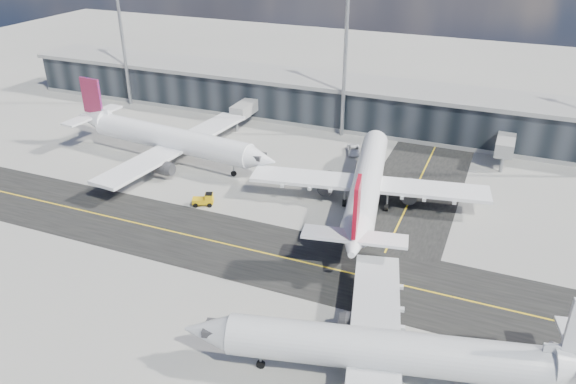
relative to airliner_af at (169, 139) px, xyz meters
name	(u,v)px	position (x,y,z in m)	size (l,w,h in m)	color
ground	(225,263)	(24.03, -24.52, -4.14)	(300.00, 300.00, 0.00)	gray
taxiway_lanes	(287,229)	(27.94, -13.78, -4.13)	(180.00, 63.00, 0.03)	black
terminal_concourse	(353,105)	(24.07, 30.42, -0.05)	(152.00, 19.80, 8.80)	black
floodlight_masts	(345,55)	(24.03, 23.48, 11.47)	(102.50, 0.70, 28.90)	gray
airliner_af	(169,139)	(0.00, 0.00, 0.00)	(42.31, 36.14, 12.52)	white
airliner_redtail	(367,183)	(36.34, -3.42, -0.06)	(35.64, 41.57, 12.35)	white
airliner_near	(392,352)	(47.79, -36.19, -0.29)	(38.96, 33.48, 11.64)	#B7BABC
baggage_tug	(205,199)	(13.98, -12.11, -3.16)	(3.46, 2.60, 1.96)	#E5B00C
service_van	(354,150)	(28.89, 15.55, -3.46)	(2.24, 4.85, 1.35)	white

